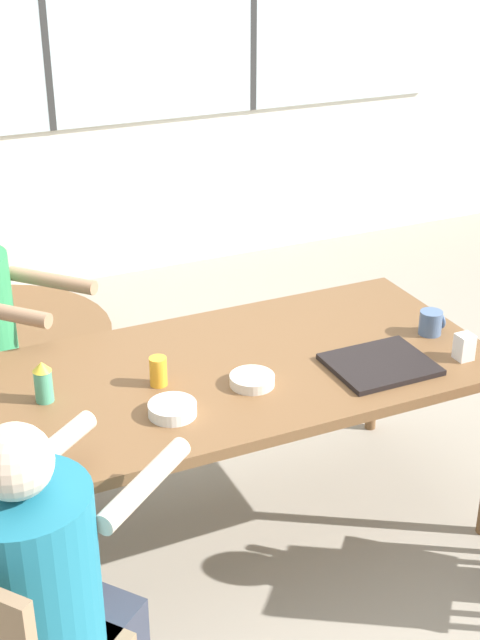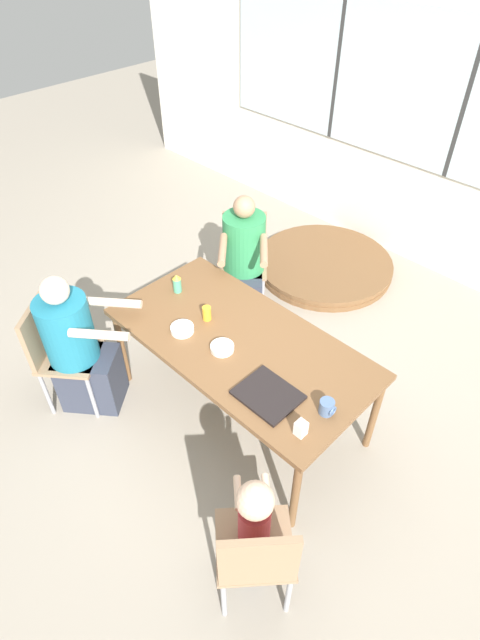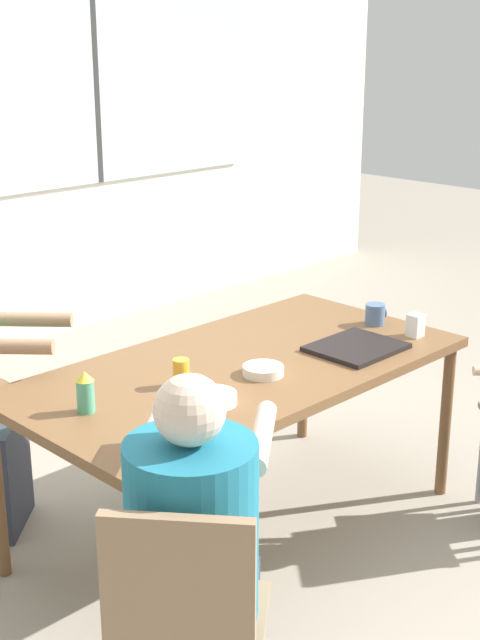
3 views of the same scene
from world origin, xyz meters
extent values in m
plane|color=gray|center=(0.00, 0.00, 0.00)|extent=(16.00, 16.00, 0.00)
cube|color=#333333|center=(1.30, 2.64, 1.63)|extent=(0.04, 0.01, 1.28)
cube|color=brown|center=(0.00, 0.00, 0.72)|extent=(1.81, 0.92, 0.04)
cylinder|color=brown|center=(-0.86, -0.41, 0.35)|extent=(0.05, 0.05, 0.70)
cylinder|color=brown|center=(0.86, -0.41, 0.35)|extent=(0.05, 0.05, 0.70)
cylinder|color=brown|center=(0.86, 0.41, 0.35)|extent=(0.05, 0.05, 0.70)
cube|color=#937556|center=(-0.95, -0.77, 0.46)|extent=(0.56, 0.56, 0.03)
cube|color=#937556|center=(-1.09, -0.88, 0.68)|extent=(0.27, 0.32, 0.42)
cylinder|color=#A37A5B|center=(-0.49, 0.76, 0.86)|extent=(0.31, 0.33, 0.06)
cylinder|color=#A37A5B|center=(-0.72, 0.54, 0.86)|extent=(0.31, 0.33, 0.06)
cylinder|color=#1E7089|center=(-0.92, -0.75, 0.72)|extent=(0.35, 0.35, 0.50)
sphere|color=beige|center=(-0.92, -0.75, 1.06)|extent=(0.19, 0.19, 0.19)
cylinder|color=beige|center=(-0.79, -0.43, 0.85)|extent=(0.34, 0.29, 0.06)
cylinder|color=beige|center=(-0.59, -0.68, 0.85)|extent=(0.34, 0.29, 0.06)
cube|color=black|center=(0.45, -0.22, 0.75)|extent=(0.36, 0.30, 0.02)
cylinder|color=slate|center=(0.77, -0.07, 0.78)|extent=(0.09, 0.09, 0.09)
torus|color=slate|center=(0.81, -0.07, 0.78)|extent=(0.01, 0.06, 0.06)
cylinder|color=#4CA57F|center=(-0.69, 0.05, 0.79)|extent=(0.06, 0.06, 0.11)
cone|color=gold|center=(-0.69, 0.05, 0.87)|extent=(0.06, 0.06, 0.03)
cylinder|color=gold|center=(-0.31, -0.01, 0.79)|extent=(0.06, 0.06, 0.10)
cube|color=silver|center=(0.76, -0.29, 0.79)|extent=(0.06, 0.06, 0.10)
cylinder|color=silver|center=(-0.02, -0.14, 0.75)|extent=(0.16, 0.16, 0.04)
cylinder|color=white|center=(-0.34, -0.21, 0.76)|extent=(0.16, 0.16, 0.04)
camera|label=1|loc=(-1.16, -2.54, 2.28)|focal=50.00mm
camera|label=2|loc=(1.66, -1.68, 3.04)|focal=28.00mm
camera|label=3|loc=(-2.29, -2.30, 1.98)|focal=50.00mm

